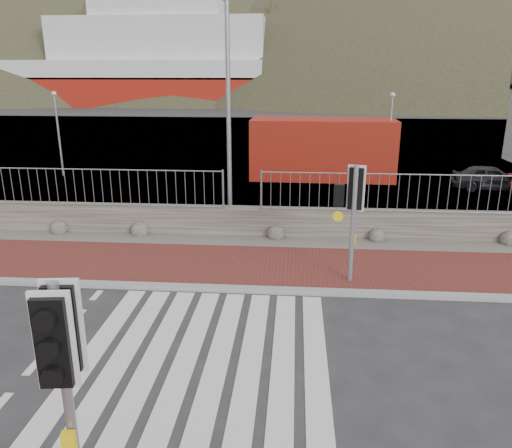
# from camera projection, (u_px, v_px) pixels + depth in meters

# --- Properties ---
(ground) EXTENTS (220.00, 220.00, 0.00)m
(ground) POSITION_uv_depth(u_px,v_px,m) (202.00, 359.00, 9.23)
(ground) COLOR #28282B
(ground) RESTS_ON ground
(sidewalk_far) EXTENTS (40.00, 3.00, 0.08)m
(sidewalk_far) POSITION_uv_depth(u_px,v_px,m) (232.00, 266.00, 13.50)
(sidewalk_far) COLOR maroon
(sidewalk_far) RESTS_ON ground
(kerb_far) EXTENTS (40.00, 0.25, 0.12)m
(kerb_far) POSITION_uv_depth(u_px,v_px,m) (224.00, 289.00, 12.07)
(kerb_far) COLOR gray
(kerb_far) RESTS_ON ground
(zebra_crossing) EXTENTS (4.62, 5.60, 0.01)m
(zebra_crossing) POSITION_uv_depth(u_px,v_px,m) (202.00, 359.00, 9.23)
(zebra_crossing) COLOR silver
(zebra_crossing) RESTS_ON ground
(gravel_strip) EXTENTS (40.00, 1.50, 0.06)m
(gravel_strip) POSITION_uv_depth(u_px,v_px,m) (240.00, 242.00, 15.40)
(gravel_strip) COLOR #59544C
(gravel_strip) RESTS_ON ground
(stone_wall) EXTENTS (40.00, 0.60, 0.90)m
(stone_wall) POSITION_uv_depth(u_px,v_px,m) (243.00, 221.00, 16.04)
(stone_wall) COLOR #47413A
(stone_wall) RESTS_ON ground
(railing) EXTENTS (18.07, 0.07, 1.22)m
(railing) POSITION_uv_depth(u_px,v_px,m) (242.00, 181.00, 15.49)
(railing) COLOR gray
(railing) RESTS_ON stone_wall
(quay) EXTENTS (120.00, 40.00, 0.50)m
(quay) POSITION_uv_depth(u_px,v_px,m) (273.00, 144.00, 35.78)
(quay) COLOR #4C4C4F
(quay) RESTS_ON ground
(water) EXTENTS (220.00, 50.00, 0.05)m
(water) POSITION_uv_depth(u_px,v_px,m) (285.00, 107.00, 69.08)
(water) COLOR #3F4C54
(water) RESTS_ON ground
(ferry) EXTENTS (50.00, 16.00, 20.00)m
(ferry) POSITION_uv_depth(u_px,v_px,m) (120.00, 67.00, 74.11)
(ferry) COLOR maroon
(ferry) RESTS_ON ground
(hills_backdrop) EXTENTS (254.00, 90.00, 100.00)m
(hills_backdrop) POSITION_uv_depth(u_px,v_px,m) (320.00, 217.00, 99.23)
(hills_backdrop) COLOR #28311D
(hills_backdrop) RESTS_ON ground
(traffic_signal_near) EXTENTS (0.46, 0.31, 3.02)m
(traffic_signal_near) POSITION_uv_depth(u_px,v_px,m) (62.00, 354.00, 5.44)
(traffic_signal_near) COLOR gray
(traffic_signal_near) RESTS_ON ground
(traffic_signal_far) EXTENTS (0.74, 0.38, 2.99)m
(traffic_signal_far) POSITION_uv_depth(u_px,v_px,m) (353.00, 199.00, 11.90)
(traffic_signal_far) COLOR gray
(traffic_signal_far) RESTS_ON ground
(streetlight) EXTENTS (1.77, 0.27, 8.35)m
(streetlight) POSITION_uv_depth(u_px,v_px,m) (233.00, 84.00, 15.56)
(streetlight) COLOR gray
(streetlight) RESTS_ON ground
(shipping_container) EXTENTS (6.92, 3.02, 2.86)m
(shipping_container) POSITION_uv_depth(u_px,v_px,m) (322.00, 148.00, 24.32)
(shipping_container) COLOR maroon
(shipping_container) RESTS_ON ground
(car_a) EXTENTS (3.35, 1.66, 1.10)m
(car_a) POSITION_uv_depth(u_px,v_px,m) (490.00, 178.00, 21.98)
(car_a) COLOR black
(car_a) RESTS_ON ground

